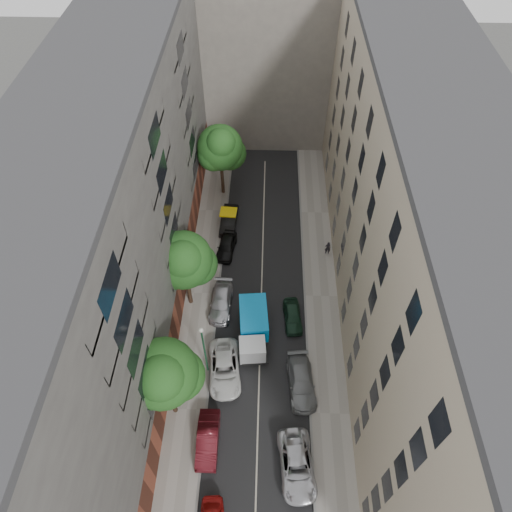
{
  "coord_description": "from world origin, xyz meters",
  "views": [
    {
      "loc": [
        0.23,
        -24.55,
        34.51
      ],
      "look_at": [
        -0.49,
        -0.33,
        6.0
      ],
      "focal_mm": 32.0,
      "sensor_mm": 36.0,
      "label": 1
    }
  ],
  "objects_px": {
    "car_left_1": "(208,439)",
    "tree_mid": "(184,262)",
    "car_right_1": "(301,382)",
    "car_left_3": "(221,302)",
    "car_left_4": "(226,246)",
    "car_right_2": "(293,316)",
    "pedestrian": "(328,248)",
    "tree_near": "(164,376)",
    "tree_far": "(221,150)",
    "lamp_post": "(204,346)",
    "car_left_5": "(229,220)",
    "car_right_0": "(297,465)",
    "tarp_truck": "(253,328)",
    "car_left_2": "(225,368)"
  },
  "relations": [
    {
      "from": "tree_mid",
      "to": "lamp_post",
      "type": "distance_m",
      "value": 7.14
    },
    {
      "from": "car_left_3",
      "to": "car_left_5",
      "type": "xyz_separation_m",
      "value": [
        0.0,
        10.34,
        0.04
      ]
    },
    {
      "from": "car_left_5",
      "to": "car_right_0",
      "type": "distance_m",
      "value": 24.84
    },
    {
      "from": "car_left_4",
      "to": "pedestrian",
      "type": "xyz_separation_m",
      "value": [
        10.0,
        -0.16,
        0.25
      ]
    },
    {
      "from": "pedestrian",
      "to": "car_right_2",
      "type": "bearing_deg",
      "value": 62.13
    },
    {
      "from": "tarp_truck",
      "to": "tree_far",
      "type": "xyz_separation_m",
      "value": [
        -3.9,
        18.28,
        4.56
      ]
    },
    {
      "from": "car_left_3",
      "to": "car_left_5",
      "type": "distance_m",
      "value": 10.34
    },
    {
      "from": "car_left_4",
      "to": "tree_mid",
      "type": "xyz_separation_m",
      "value": [
        -2.7,
        -6.51,
        5.23
      ]
    },
    {
      "from": "car_left_4",
      "to": "tree_mid",
      "type": "bearing_deg",
      "value": -104.96
    },
    {
      "from": "car_left_4",
      "to": "pedestrian",
      "type": "height_order",
      "value": "pedestrian"
    },
    {
      "from": "car_left_3",
      "to": "car_left_4",
      "type": "relative_size",
      "value": 1.16
    },
    {
      "from": "car_left_1",
      "to": "car_right_1",
      "type": "height_order",
      "value": "car_left_1"
    },
    {
      "from": "car_right_2",
      "to": "lamp_post",
      "type": "height_order",
      "value": "lamp_post"
    },
    {
      "from": "car_left_1",
      "to": "car_left_2",
      "type": "bearing_deg",
      "value": 81.33
    },
    {
      "from": "car_left_2",
      "to": "car_right_1",
      "type": "distance_m",
      "value": 6.22
    },
    {
      "from": "car_left_1",
      "to": "car_right_0",
      "type": "relative_size",
      "value": 0.85
    },
    {
      "from": "car_left_5",
      "to": "tree_far",
      "type": "height_order",
      "value": "tree_far"
    },
    {
      "from": "car_right_2",
      "to": "pedestrian",
      "type": "bearing_deg",
      "value": 60.08
    },
    {
      "from": "tarp_truck",
      "to": "car_left_4",
      "type": "distance_m",
      "value": 10.27
    },
    {
      "from": "car_left_4",
      "to": "car_left_5",
      "type": "height_order",
      "value": "car_left_5"
    },
    {
      "from": "tree_far",
      "to": "car_left_4",
      "type": "bearing_deg",
      "value": -83.92
    },
    {
      "from": "car_left_4",
      "to": "lamp_post",
      "type": "xyz_separation_m",
      "value": [
        -0.6,
        -13.08,
        3.38
      ]
    },
    {
      "from": "car_left_2",
      "to": "tree_far",
      "type": "distance_m",
      "value": 22.38
    },
    {
      "from": "car_left_4",
      "to": "tree_far",
      "type": "distance_m",
      "value": 10.06
    },
    {
      "from": "tree_mid",
      "to": "tree_near",
      "type": "bearing_deg",
      "value": -89.75
    },
    {
      "from": "car_right_1",
      "to": "car_left_3",
      "type": "bearing_deg",
      "value": 127.08
    },
    {
      "from": "car_right_0",
      "to": "car_right_2",
      "type": "relative_size",
      "value": 1.37
    },
    {
      "from": "car_left_1",
      "to": "tree_far",
      "type": "height_order",
      "value": "tree_far"
    },
    {
      "from": "car_right_2",
      "to": "tarp_truck",
      "type": "bearing_deg",
      "value": -157.48
    },
    {
      "from": "car_left_1",
      "to": "car_left_4",
      "type": "height_order",
      "value": "car_left_1"
    },
    {
      "from": "car_left_5",
      "to": "car_right_0",
      "type": "height_order",
      "value": "car_left_5"
    },
    {
      "from": "car_left_4",
      "to": "tree_far",
      "type": "xyz_separation_m",
      "value": [
        -0.9,
        8.49,
        5.31
      ]
    },
    {
      "from": "car_right_2",
      "to": "pedestrian",
      "type": "xyz_separation_m",
      "value": [
        3.6,
        7.84,
        0.3
      ]
    },
    {
      "from": "car_left_4",
      "to": "car_right_2",
      "type": "height_order",
      "value": "car_left_4"
    },
    {
      "from": "tarp_truck",
      "to": "tree_mid",
      "type": "xyz_separation_m",
      "value": [
        -5.7,
        3.28,
        4.48
      ]
    },
    {
      "from": "car_right_0",
      "to": "lamp_post",
      "type": "bearing_deg",
      "value": 127.22
    },
    {
      "from": "car_left_5",
      "to": "car_left_4",
      "type": "bearing_deg",
      "value": -86.48
    },
    {
      "from": "car_left_2",
      "to": "car_right_1",
      "type": "xyz_separation_m",
      "value": [
        6.14,
        -1.0,
        -0.02
      ]
    },
    {
      "from": "car_left_3",
      "to": "tree_far",
      "type": "height_order",
      "value": "tree_far"
    },
    {
      "from": "car_right_1",
      "to": "car_right_0",
      "type": "bearing_deg",
      "value": -100.77
    },
    {
      "from": "tree_far",
      "to": "lamp_post",
      "type": "xyz_separation_m",
      "value": [
        0.3,
        -21.57,
        -1.93
      ]
    },
    {
      "from": "car_left_1",
      "to": "tree_mid",
      "type": "xyz_separation_m",
      "value": [
        -2.7,
        12.29,
        5.2
      ]
    },
    {
      "from": "car_left_4",
      "to": "car_right_2",
      "type": "relative_size",
      "value": 1.07
    },
    {
      "from": "car_left_3",
      "to": "car_right_0",
      "type": "height_order",
      "value": "car_right_0"
    },
    {
      "from": "car_left_1",
      "to": "car_right_1",
      "type": "xyz_separation_m",
      "value": [
        6.94,
        4.6,
        -0.0
      ]
    },
    {
      "from": "car_right_2",
      "to": "tree_mid",
      "type": "bearing_deg",
      "value": 165.45
    },
    {
      "from": "pedestrian",
      "to": "car_left_5",
      "type": "bearing_deg",
      "value": -23.82
    },
    {
      "from": "car_left_3",
      "to": "pedestrian",
      "type": "relative_size",
      "value": 2.98
    },
    {
      "from": "car_left_2",
      "to": "tree_far",
      "type": "xyz_separation_m",
      "value": [
        -1.7,
        21.69,
        5.26
      ]
    },
    {
      "from": "car_left_5",
      "to": "car_right_2",
      "type": "xyz_separation_m",
      "value": [
        6.4,
        -11.6,
        -0.08
      ]
    }
  ]
}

